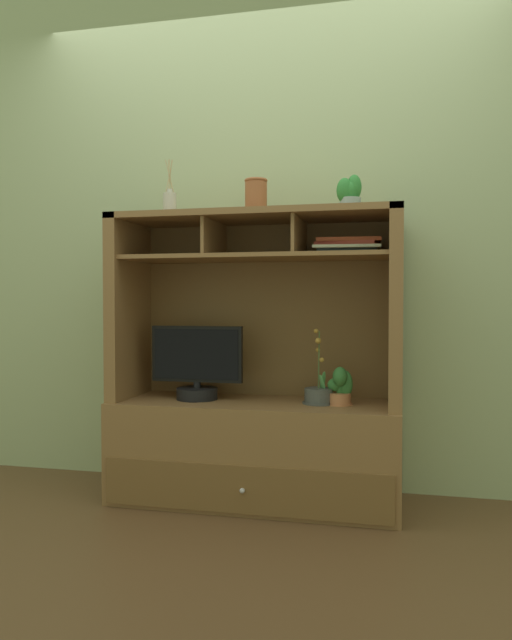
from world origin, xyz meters
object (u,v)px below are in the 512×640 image
(media_console, at_px, (256,413))
(tv_monitor, at_px, (197,368))
(diffuser_bottle, at_px, (170,204))
(ceramic_vase, at_px, (256,196))
(potted_succulent, at_px, (350,193))
(potted_orchid, at_px, (319,395))
(magazine_stack_left, at_px, (347,247))
(potted_fern, at_px, (340,388))

(media_console, bearing_deg, tv_monitor, -175.02)
(diffuser_bottle, relative_size, ceramic_vase, 1.73)
(media_console, xyz_separation_m, ceramic_vase, (0.00, -0.01, 1.05))
(potted_succulent, bearing_deg, tv_monitor, -178.15)
(potted_orchid, height_order, potted_succulent, potted_succulent)
(potted_orchid, bearing_deg, media_console, 176.91)
(magazine_stack_left, bearing_deg, potted_fern, -115.04)
(tv_monitor, bearing_deg, media_console, 4.98)
(potted_orchid, xyz_separation_m, diffuser_bottle, (-0.76, 0.03, 0.93))
(tv_monitor, xyz_separation_m, ceramic_vase, (0.30, 0.01, 0.84))
(media_console, relative_size, potted_succulent, 8.35)
(media_console, bearing_deg, potted_fern, -3.33)
(tv_monitor, xyz_separation_m, potted_succulent, (0.75, 0.02, 0.84))
(potted_fern, xyz_separation_m, diffuser_bottle, (-0.86, 0.04, 0.90))
(diffuser_bottle, relative_size, potted_succulent, 1.72)
(diffuser_bottle, bearing_deg, magazine_stack_left, 1.14)
(ceramic_vase, bearing_deg, magazine_stack_left, 5.48)
(media_console, distance_m, ceramic_vase, 1.05)
(magazine_stack_left, distance_m, diffuser_bottle, 0.92)
(potted_orchid, bearing_deg, tv_monitor, -179.13)
(potted_orchid, distance_m, magazine_stack_left, 0.71)
(ceramic_vase, bearing_deg, potted_orchid, -0.86)
(diffuser_bottle, distance_m, ceramic_vase, 0.45)
(potted_fern, height_order, potted_succulent, potted_succulent)
(potted_fern, relative_size, diffuser_bottle, 0.63)
(potted_orchid, distance_m, ceramic_vase, 1.00)
(potted_succulent, bearing_deg, potted_fern, -149.42)
(magazine_stack_left, height_order, potted_succulent, potted_succulent)
(potted_fern, distance_m, potted_succulent, 0.92)
(tv_monitor, relative_size, potted_succulent, 2.76)
(media_console, bearing_deg, diffuser_bottle, 178.47)
(potted_fern, xyz_separation_m, potted_succulent, (0.04, 0.02, 0.92))
(potted_fern, bearing_deg, tv_monitor, -179.84)
(potted_orchid, relative_size, potted_fern, 1.97)
(media_console, height_order, potted_orchid, media_console)
(tv_monitor, xyz_separation_m, potted_orchid, (0.61, 0.01, -0.11))
(media_console, distance_m, diffuser_bottle, 1.13)
(media_console, xyz_separation_m, potted_orchid, (0.31, -0.02, 0.10))
(potted_orchid, relative_size, diffuser_bottle, 1.24)
(tv_monitor, relative_size, ceramic_vase, 2.77)
(diffuser_bottle, height_order, potted_succulent, diffuser_bottle)
(tv_monitor, distance_m, potted_succulent, 1.12)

